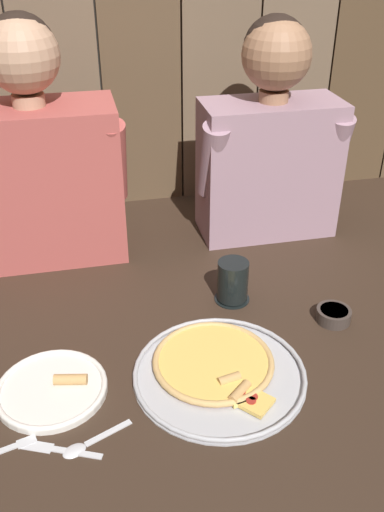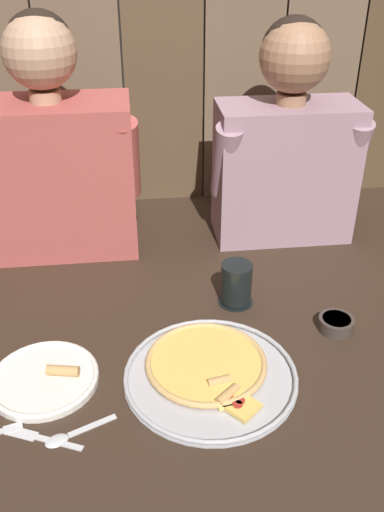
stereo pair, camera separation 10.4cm
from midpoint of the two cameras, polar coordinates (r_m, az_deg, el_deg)
The scene contains 9 objects.
ground_plane at distance 1.26m, azimuth 2.61°, elevation -9.45°, with size 3.20×3.20×0.00m, color #332319.
pizza_tray at distance 1.20m, azimuth 4.29°, elevation -11.61°, with size 0.36×0.36×0.03m.
dinner_plate at distance 1.20m, azimuth -12.33°, elevation -12.13°, with size 0.22×0.22×0.03m.
drinking_glass at distance 1.38m, azimuth 6.67°, elevation -2.90°, with size 0.09×0.09×0.11m.
dipping_bowl at distance 1.36m, azimuth 16.58°, elevation -6.62°, with size 0.08×0.08×0.03m.
table_knife at distance 1.10m, azimuth -12.16°, elevation -17.79°, with size 0.15×0.08×0.01m.
table_spoon at distance 1.10m, azimuth -9.71°, elevation -17.56°, with size 0.14×0.07×0.01m.
diner_left at distance 1.54m, azimuth -12.06°, elevation 10.17°, with size 0.45×0.22×0.64m.
diner_right at distance 1.61m, azimuth 11.51°, elevation 11.23°, with size 0.42×0.21×0.61m.
Camera 2 is at (-0.12, -0.95, 0.83)m, focal length 39.35 mm.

